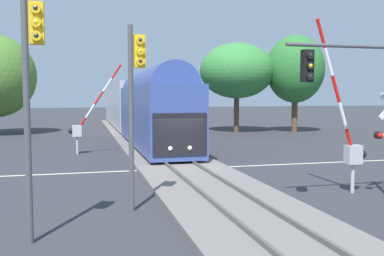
# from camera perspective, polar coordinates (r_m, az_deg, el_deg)

# --- Properties ---
(ground_plane) EXTENTS (220.00, 220.00, 0.00)m
(ground_plane) POSITION_cam_1_polar(r_m,az_deg,el_deg) (21.83, -1.44, -5.33)
(ground_plane) COLOR #333338
(road_centre_stripe) EXTENTS (44.00, 0.20, 0.01)m
(road_centre_stripe) POSITION_cam_1_polar(r_m,az_deg,el_deg) (21.83, -1.44, -5.32)
(road_centre_stripe) COLOR beige
(road_centre_stripe) RESTS_ON ground
(railway_track) EXTENTS (4.40, 80.00, 0.32)m
(railway_track) POSITION_cam_1_polar(r_m,az_deg,el_deg) (21.81, -1.44, -5.08)
(railway_track) COLOR slate
(railway_track) RESTS_ON ground
(commuter_train) EXTENTS (3.04, 39.95, 5.16)m
(commuter_train) POSITION_cam_1_polar(r_m,az_deg,el_deg) (40.01, -7.34, 3.03)
(commuter_train) COLOR #384C93
(commuter_train) RESTS_ON railway_track
(crossing_gate_near) EXTENTS (2.19, 0.40, 6.38)m
(crossing_gate_near) POSITION_cam_1_polar(r_m,az_deg,el_deg) (17.22, 19.87, -1.38)
(crossing_gate_near) COLOR #B7B7BC
(crossing_gate_near) RESTS_ON ground
(crossing_gate_far) EXTENTS (3.30, 0.40, 5.57)m
(crossing_gate_far) POSITION_cam_1_polar(r_m,az_deg,el_deg) (27.85, -14.16, 0.57)
(crossing_gate_far) COLOR #B7B7BC
(crossing_gate_far) RESTS_ON ground
(traffic_signal_near_right) EXTENTS (5.30, 0.38, 5.45)m
(traffic_signal_near_right) POSITION_cam_1_polar(r_m,az_deg,el_deg) (15.60, 23.54, 5.71)
(traffic_signal_near_right) COLOR #4C4C51
(traffic_signal_near_right) RESTS_ON ground
(traffic_signal_near_left) EXTENTS (0.53, 0.38, 6.17)m
(traffic_signal_near_left) POSITION_cam_1_polar(r_m,az_deg,el_deg) (11.28, -20.18, 6.39)
(traffic_signal_near_left) COLOR #4C4C51
(traffic_signal_near_left) RESTS_ON ground
(traffic_signal_median) EXTENTS (0.53, 0.38, 5.80)m
(traffic_signal_median) POSITION_cam_1_polar(r_m,az_deg,el_deg) (13.69, -7.42, 5.21)
(traffic_signal_median) COLOR #4C4C51
(traffic_signal_median) RESTS_ON ground
(maple_right_background) EXTENTS (5.62, 5.62, 9.48)m
(maple_right_background) POSITION_cam_1_polar(r_m,az_deg,el_deg) (44.23, 13.30, 7.45)
(maple_right_background) COLOR brown
(maple_right_background) RESTS_ON ground
(oak_far_right) EXTENTS (7.26, 7.26, 8.75)m
(oak_far_right) POSITION_cam_1_polar(r_m,az_deg,el_deg) (43.47, 5.85, 7.41)
(oak_far_right) COLOR brown
(oak_far_right) RESTS_ON ground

